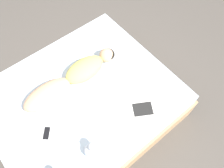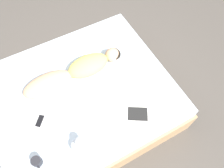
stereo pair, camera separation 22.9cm
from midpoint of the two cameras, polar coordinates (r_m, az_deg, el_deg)
The scene contains 7 objects.
ground_plane at distance 3.00m, azimuth -4.76°, elevation -6.60°, with size 12.00×12.00×0.00m, color #4C4742.
bed at distance 2.76m, azimuth -5.16°, elevation -4.37°, with size 1.78×2.10×0.55m.
person at distance 2.54m, azimuth -7.27°, elevation 2.97°, with size 0.29×1.22×0.18m.
open_magazine at distance 2.44m, azimuth 9.34°, elevation -5.49°, with size 0.57×0.51×0.01m.
coffee_mug at distance 2.26m, azimuth -16.22°, elevation -19.19°, with size 0.13×0.09×0.09m.
cell_phone at distance 2.42m, azimuth -15.77°, elevation -9.52°, with size 0.17×0.16×0.01m.
plush_toy at distance 2.20m, azimuth -6.08°, elevation -15.63°, with size 0.12×0.14×0.18m.
Camera 2 is at (1.23, -0.26, 2.74)m, focal length 35.00 mm.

